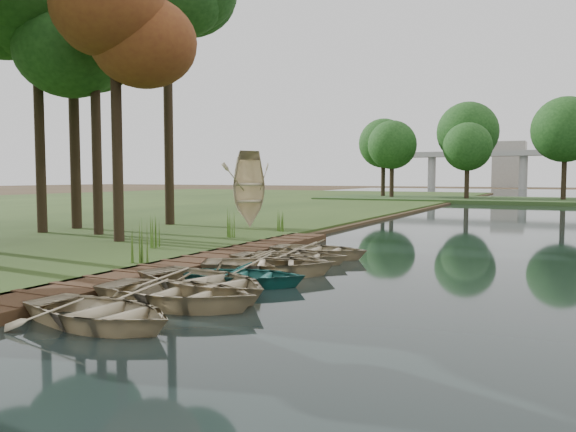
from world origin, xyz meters
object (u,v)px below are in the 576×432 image
at_px(boardwalk, 203,262).
at_px(stored_rowboat, 249,219).
at_px(rowboat_0, 100,308).
at_px(rowboat_2, 204,278).
at_px(rowboat_1, 178,289).

xyz_separation_m(boardwalk, stored_rowboat, (-3.95, 9.54, 0.54)).
bearing_deg(rowboat_0, stored_rowboat, 26.55).
xyz_separation_m(boardwalk, rowboat_2, (2.57, -3.66, 0.31)).
bearing_deg(rowboat_0, rowboat_2, 1.85).
distance_m(rowboat_1, stored_rowboat, 15.82).
bearing_deg(stored_rowboat, rowboat_2, -123.91).
relative_size(rowboat_0, rowboat_2, 0.85).
bearing_deg(rowboat_1, rowboat_2, 4.05).
distance_m(rowboat_0, stored_rowboat, 17.43).
distance_m(boardwalk, rowboat_2, 4.49).
relative_size(boardwalk, stored_rowboat, 4.27).
height_order(rowboat_0, stored_rowboat, stored_rowboat).
bearing_deg(rowboat_1, stored_rowboat, 21.83).
relative_size(rowboat_1, rowboat_2, 0.94).
distance_m(rowboat_2, stored_rowboat, 14.73).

